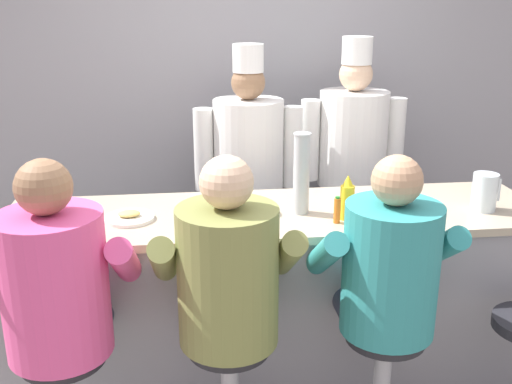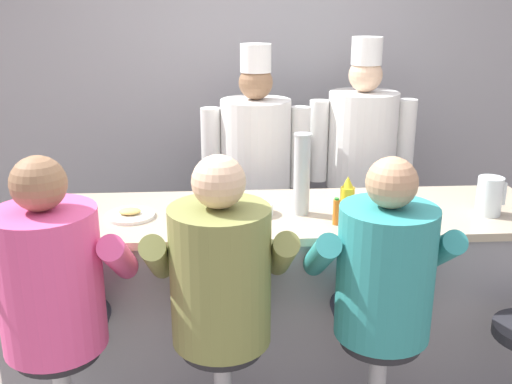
{
  "view_description": "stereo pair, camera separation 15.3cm",
  "coord_description": "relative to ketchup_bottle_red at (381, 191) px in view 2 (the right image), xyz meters",
  "views": [
    {
      "loc": [
        -0.45,
        -2.49,
        2.05
      ],
      "look_at": [
        -0.11,
        0.33,
        1.12
      ],
      "focal_mm": 42.0,
      "sensor_mm": 36.0,
      "label": 1
    },
    {
      "loc": [
        -0.3,
        -2.51,
        2.05
      ],
      "look_at": [
        -0.11,
        0.33,
        1.12
      ],
      "focal_mm": 42.0,
      "sensor_mm": 36.0,
      "label": 2
    }
  ],
  "objects": [
    {
      "name": "diner_seated_teal",
      "position": [
        -0.12,
        -0.51,
        -0.23
      ],
      "size": [
        0.63,
        0.62,
        1.44
      ],
      "color": "#B2B5BA",
      "rests_on": "ground_plane"
    },
    {
      "name": "ketchup_bottle_red",
      "position": [
        0.0,
        0.0,
        0.0
      ],
      "size": [
        0.07,
        0.07,
        0.25
      ],
      "color": "red",
      "rests_on": "diner_counter"
    },
    {
      "name": "cook_in_whites_far",
      "position": [
        0.13,
        0.98,
        -0.12
      ],
      "size": [
        0.71,
        0.45,
        1.81
      ],
      "color": "#232328",
      "rests_on": "ground_plane"
    },
    {
      "name": "diner_seated_pink",
      "position": [
        -1.52,
        -0.51,
        -0.22
      ],
      "size": [
        0.65,
        0.64,
        1.47
      ],
      "color": "#B2B5BA",
      "rests_on": "ground_plane"
    },
    {
      "name": "wall_back",
      "position": [
        -0.52,
        1.52,
        0.24
      ],
      "size": [
        10.0,
        0.06,
        2.7
      ],
      "color": "#99999E",
      "rests_on": "ground_plane"
    },
    {
      "name": "cereal_bowl",
      "position": [
        -0.62,
        0.04,
        -0.09
      ],
      "size": [
        0.15,
        0.15,
        0.06
      ],
      "color": "white",
      "rests_on": "diner_counter"
    },
    {
      "name": "cook_in_whites_near",
      "position": [
        -0.58,
        0.89,
        -0.14
      ],
      "size": [
        0.69,
        0.44,
        1.78
      ],
      "color": "#232328",
      "rests_on": "ground_plane"
    },
    {
      "name": "coffee_mug_white",
      "position": [
        -0.71,
        -0.22,
        -0.07
      ],
      "size": [
        0.12,
        0.08,
        0.09
      ],
      "color": "white",
      "rests_on": "diner_counter"
    },
    {
      "name": "cup_stack_steel",
      "position": [
        -0.4,
        0.02,
        0.09
      ],
      "size": [
        0.09,
        0.09,
        0.42
      ],
      "color": "#B7BABF",
      "rests_on": "diner_counter"
    },
    {
      "name": "hot_sauce_bottle_orange",
      "position": [
        -0.25,
        -0.14,
        -0.05
      ],
      "size": [
        0.03,
        0.03,
        0.13
      ],
      "color": "orange",
      "rests_on": "diner_counter"
    },
    {
      "name": "diner_counter",
      "position": [
        -0.52,
        0.06,
        -0.61
      ],
      "size": [
        2.78,
        0.73,
        1.0
      ],
      "color": "gray",
      "rests_on": "ground_plane"
    },
    {
      "name": "breakfast_plate",
      "position": [
        -1.26,
        0.03,
        -0.1
      ],
      "size": [
        0.25,
        0.25,
        0.05
      ],
      "color": "white",
      "rests_on": "diner_counter"
    },
    {
      "name": "diner_seated_olive",
      "position": [
        -0.82,
        -0.51,
        -0.22
      ],
      "size": [
        0.65,
        0.64,
        1.46
      ],
      "color": "#B2B5BA",
      "rests_on": "ground_plane"
    },
    {
      "name": "water_pitcher_clear",
      "position": [
        0.54,
        -0.05,
        -0.02
      ],
      "size": [
        0.15,
        0.13,
        0.2
      ],
      "color": "silver",
      "rests_on": "diner_counter"
    },
    {
      "name": "mustard_bottle_yellow",
      "position": [
        -0.19,
        -0.09,
        -0.01
      ],
      "size": [
        0.07,
        0.07,
        0.23
      ],
      "color": "yellow",
      "rests_on": "diner_counter"
    }
  ]
}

